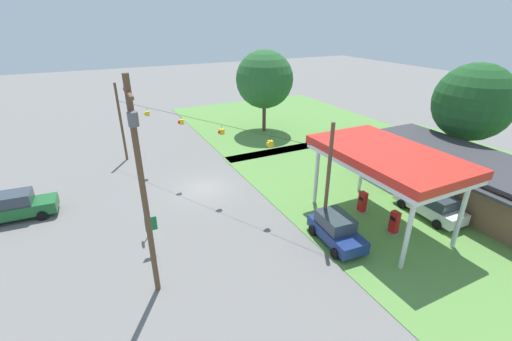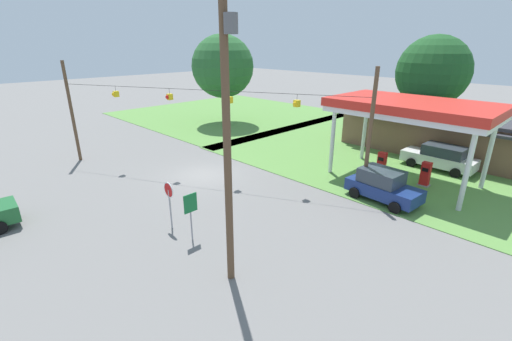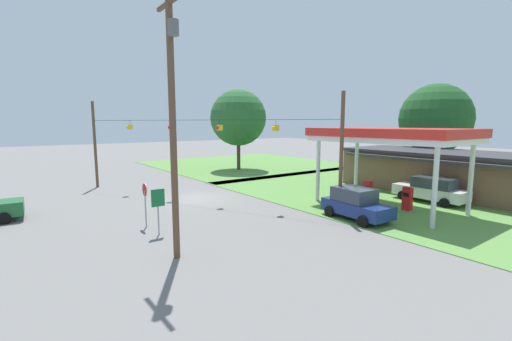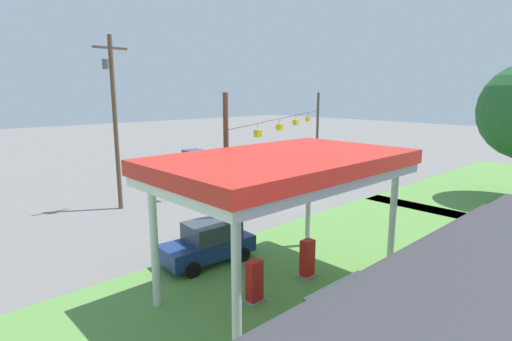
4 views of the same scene
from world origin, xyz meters
name	(u,v)px [view 4 (image 4 of 4)]	position (x,y,z in m)	size (l,w,h in m)	color
ground_plane	(287,199)	(0.00, 0.00, 0.00)	(160.00, 160.00, 0.00)	slate
gas_station_canopy	(284,168)	(10.26, 9.14, 4.88)	(9.89, 5.87, 5.40)	silver
fuel_pump_near	(307,260)	(8.75, 9.14, 0.78)	(0.71, 0.56, 1.64)	gray
fuel_pump_far	(254,283)	(11.76, 9.14, 0.78)	(0.71, 0.56, 1.64)	gray
car_at_pumps_front	(209,242)	(10.82, 5.08, 0.96)	(4.33, 2.36, 1.89)	navy
car_at_pumps_rear	(358,319)	(11.27, 13.20, 0.95)	(5.02, 2.19, 1.85)	white
car_on_crossroad	(197,160)	(-1.50, -13.50, 1.01)	(2.34, 5.18, 1.99)	#1E602D
stop_sign_roadside	(187,173)	(4.91, -5.56, 1.81)	(0.80, 0.08, 2.50)	#99999E
route_sign	(168,177)	(6.60, -5.46, 1.71)	(0.10, 0.70, 2.40)	gray
utility_pole_main	(114,115)	(10.01, -5.96, 6.21)	(2.20, 0.44, 11.17)	brown
signal_span_gantry	(288,142)	(0.00, -0.01, 4.19)	(19.59, 10.24, 7.64)	brown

